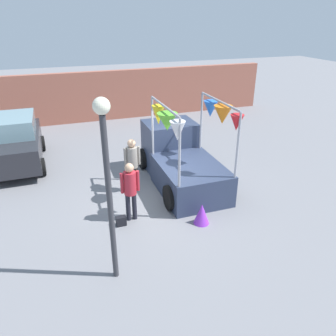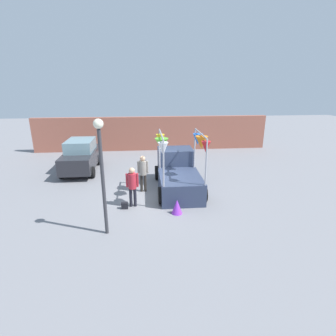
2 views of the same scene
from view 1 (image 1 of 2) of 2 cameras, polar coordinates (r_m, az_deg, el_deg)
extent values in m
plane|color=slate|center=(10.61, -1.10, -4.76)|extent=(60.00, 60.00, 0.00)
cube|color=#2D3851|center=(10.55, 3.92, -1.90)|extent=(1.90, 2.60, 1.00)
cube|color=#2D3851|center=(12.08, 0.28, 3.90)|extent=(1.80, 1.40, 1.80)
cube|color=#8CB2C6|center=(11.93, 0.29, 5.91)|extent=(1.76, 1.37, 0.60)
cylinder|color=black|center=(12.34, -4.43, 1.66)|extent=(0.22, 0.76, 0.76)
cylinder|color=black|center=(12.90, 3.74, 2.79)|extent=(0.22, 0.76, 0.76)
cylinder|color=black|center=(9.73, 0.33, -5.16)|extent=(0.22, 0.76, 0.76)
cylinder|color=black|center=(10.44, 10.21, -3.33)|extent=(0.22, 0.76, 0.76)
cylinder|color=#A5A5AD|center=(10.77, -2.70, 7.22)|extent=(0.07, 0.07, 1.95)
cylinder|color=#A5A5AD|center=(11.36, 5.81, 8.09)|extent=(0.07, 0.07, 1.95)
cylinder|color=#A5A5AD|center=(8.60, 2.02, 2.44)|extent=(0.07, 0.07, 1.95)
cylinder|color=#A5A5AD|center=(9.34, 12.05, 3.76)|extent=(0.07, 0.07, 1.95)
cylinder|color=#A5A5AD|center=(9.38, -0.63, 10.69)|extent=(0.07, 2.44, 0.07)
cylinder|color=#A5A5AD|center=(10.05, 9.00, 11.39)|extent=(0.07, 2.44, 0.07)
cone|color=white|center=(8.54, 1.66, 6.47)|extent=(0.56, 0.56, 0.53)
cone|color=red|center=(9.27, 11.87, 7.73)|extent=(0.42, 0.42, 0.46)
cone|color=#66CC33|center=(9.27, -0.14, 8.04)|extent=(0.63, 0.63, 0.50)
cone|color=orange|center=(9.94, 9.50, 9.12)|extent=(0.76, 0.76, 0.55)
cone|color=yellow|center=(10.01, -1.69, 9.21)|extent=(0.56, 0.56, 0.60)
cone|color=blue|center=(10.64, 7.41, 10.18)|extent=(0.54, 0.54, 0.52)
cube|color=#26262B|center=(13.67, -24.83, 3.50)|extent=(1.70, 4.00, 0.90)
cube|color=#72939E|center=(13.58, -25.39, 6.76)|extent=(1.50, 2.10, 0.66)
cylinder|color=black|center=(14.93, -21.03, 4.05)|extent=(0.18, 0.64, 0.64)
cylinder|color=black|center=(12.60, -21.00, 0.19)|extent=(0.18, 0.64, 0.64)
cylinder|color=black|center=(9.28, -6.96, -6.77)|extent=(0.13, 0.13, 0.83)
cylinder|color=black|center=(9.31, -5.87, -6.59)|extent=(0.13, 0.13, 0.83)
cylinder|color=#B22633|center=(8.92, -6.64, -2.62)|extent=(0.34, 0.34, 0.66)
sphere|color=tan|center=(8.72, -6.79, 0.02)|extent=(0.25, 0.25, 0.25)
cylinder|color=#B22633|center=(8.87, -8.03, -2.64)|extent=(0.09, 0.09, 0.59)
cylinder|color=#B22633|center=(8.95, -5.28, -2.22)|extent=(0.09, 0.09, 0.59)
cylinder|color=#2D2823|center=(10.71, -6.54, -1.98)|extent=(0.13, 0.13, 0.86)
cylinder|color=#2D2823|center=(10.75, -5.60, -1.84)|extent=(0.13, 0.13, 0.86)
cylinder|color=gray|center=(10.40, -6.26, 1.87)|extent=(0.34, 0.34, 0.68)
sphere|color=tan|center=(10.22, -6.38, 4.29)|extent=(0.26, 0.26, 0.26)
cylinder|color=gray|center=(10.35, -7.45, 1.88)|extent=(0.09, 0.09, 0.61)
cylinder|color=gray|center=(10.43, -5.10, 2.21)|extent=(0.09, 0.09, 0.61)
cube|color=black|center=(9.22, -8.17, -9.12)|extent=(0.28, 0.16, 0.28)
cylinder|color=#333338|center=(6.70, -10.05, -6.29)|extent=(0.12, 0.12, 3.70)
sphere|color=#F2EDCC|center=(5.91, -11.53, 10.54)|extent=(0.32, 0.32, 0.32)
cube|color=#9E5947|center=(18.36, -10.17, 12.33)|extent=(18.00, 0.36, 2.60)
cone|color=purple|center=(9.18, 5.89, -7.95)|extent=(0.57, 0.57, 0.60)
camera|label=2|loc=(3.38, 116.93, -16.90)|focal=28.00mm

